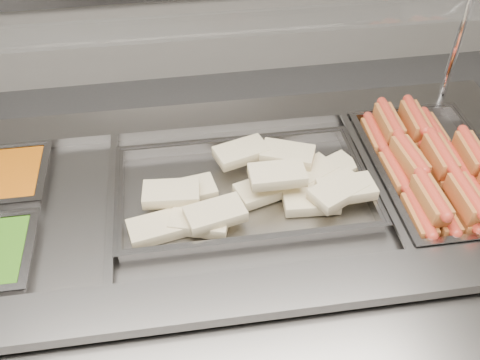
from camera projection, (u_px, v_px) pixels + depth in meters
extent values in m
cube|color=slate|center=(225.00, 288.00, 1.91)|extent=(1.94, 0.83, 0.93)
cube|color=gray|center=(241.00, 295.00, 1.31)|extent=(2.02, 0.17, 0.03)
cube|color=gray|center=(209.00, 118.00, 1.86)|extent=(2.02, 0.17, 0.03)
cube|color=black|center=(223.00, 220.00, 1.67)|extent=(1.75, 0.64, 0.02)
cube|color=gray|center=(372.00, 173.00, 1.63)|extent=(0.03, 0.61, 0.01)
cube|color=gray|center=(112.00, 200.00, 1.55)|extent=(0.03, 0.61, 0.01)
cylinder|color=silver|center=(459.00, 38.00, 1.76)|extent=(0.03, 0.03, 0.47)
cube|color=silver|center=(209.00, 24.00, 1.46)|extent=(1.78, 0.34, 0.09)
cube|color=#A95823|center=(418.00, 219.00, 1.51)|extent=(0.06, 0.16, 0.06)
cylinder|color=red|center=(420.00, 213.00, 1.50)|extent=(0.04, 0.18, 0.03)
cube|color=#A95823|center=(395.00, 174.00, 1.65)|extent=(0.06, 0.16, 0.06)
cylinder|color=red|center=(396.00, 169.00, 1.63)|extent=(0.03, 0.18, 0.03)
cube|color=#A95823|center=(374.00, 138.00, 1.79)|extent=(0.06, 0.16, 0.06)
cylinder|color=red|center=(376.00, 132.00, 1.77)|extent=(0.04, 0.18, 0.03)
cube|color=#A95823|center=(440.00, 216.00, 1.52)|extent=(0.06, 0.16, 0.06)
cylinder|color=red|center=(443.00, 210.00, 1.50)|extent=(0.04, 0.18, 0.03)
cube|color=#A95823|center=(415.00, 173.00, 1.66)|extent=(0.06, 0.16, 0.06)
cylinder|color=red|center=(417.00, 167.00, 1.64)|extent=(0.04, 0.18, 0.03)
cube|color=#A95823|center=(393.00, 136.00, 1.79)|extent=(0.06, 0.16, 0.06)
cylinder|color=red|center=(395.00, 130.00, 1.78)|extent=(0.04, 0.18, 0.03)
cube|color=#A95823|center=(463.00, 213.00, 1.53)|extent=(0.06, 0.16, 0.06)
cylinder|color=red|center=(465.00, 208.00, 1.51)|extent=(0.04, 0.18, 0.03)
cube|color=#A95823|center=(436.00, 171.00, 1.66)|extent=(0.06, 0.16, 0.06)
cylinder|color=red|center=(438.00, 165.00, 1.65)|extent=(0.04, 0.18, 0.03)
cube|color=#A95823|center=(413.00, 134.00, 1.80)|extent=(0.06, 0.16, 0.06)
cylinder|color=red|center=(414.00, 128.00, 1.78)|extent=(0.04, 0.18, 0.03)
cube|color=#A95823|center=(456.00, 168.00, 1.67)|extent=(0.06, 0.16, 0.06)
cylinder|color=red|center=(458.00, 163.00, 1.65)|extent=(0.04, 0.18, 0.03)
cube|color=#A95823|center=(432.00, 133.00, 1.81)|extent=(0.06, 0.16, 0.06)
cylinder|color=red|center=(433.00, 127.00, 1.79)|extent=(0.04, 0.18, 0.03)
cube|color=#A95823|center=(476.00, 167.00, 1.68)|extent=(0.06, 0.16, 0.06)
cylinder|color=red|center=(478.00, 161.00, 1.66)|extent=(0.04, 0.18, 0.03)
cube|color=#A95823|center=(431.00, 200.00, 1.49)|extent=(0.06, 0.16, 0.06)
cylinder|color=red|center=(433.00, 194.00, 1.47)|extent=(0.03, 0.18, 0.03)
cube|color=#A95823|center=(409.00, 158.00, 1.62)|extent=(0.07, 0.16, 0.06)
cylinder|color=red|center=(411.00, 152.00, 1.61)|extent=(0.04, 0.18, 0.03)
cube|color=#A95823|center=(389.00, 123.00, 1.75)|extent=(0.06, 0.16, 0.06)
cylinder|color=red|center=(390.00, 117.00, 1.74)|extent=(0.04, 0.18, 0.03)
cube|color=#A95823|center=(466.00, 198.00, 1.49)|extent=(0.06, 0.16, 0.06)
cylinder|color=red|center=(469.00, 192.00, 1.48)|extent=(0.04, 0.18, 0.03)
cube|color=#A95823|center=(440.00, 156.00, 1.63)|extent=(0.06, 0.16, 0.06)
cylinder|color=red|center=(442.00, 150.00, 1.61)|extent=(0.04, 0.18, 0.03)
cube|color=#A95823|center=(415.00, 120.00, 1.76)|extent=(0.07, 0.16, 0.06)
cylinder|color=red|center=(416.00, 115.00, 1.75)|extent=(0.05, 0.18, 0.03)
cube|color=#A95823|center=(471.00, 154.00, 1.64)|extent=(0.07, 0.17, 0.06)
cylinder|color=red|center=(474.00, 148.00, 1.62)|extent=(0.05, 0.18, 0.03)
cube|color=tan|center=(188.00, 191.00, 1.58)|extent=(0.17, 0.11, 0.03)
cube|color=tan|center=(309.00, 174.00, 1.63)|extent=(0.18, 0.16, 0.03)
cube|color=tan|center=(263.00, 190.00, 1.58)|extent=(0.18, 0.13, 0.03)
cube|color=tan|center=(158.00, 228.00, 1.47)|extent=(0.18, 0.12, 0.03)
cube|color=tan|center=(199.00, 221.00, 1.48)|extent=(0.18, 0.14, 0.03)
cube|color=tan|center=(331.00, 171.00, 1.65)|extent=(0.18, 0.15, 0.03)
cube|color=tan|center=(317.00, 187.00, 1.60)|extent=(0.18, 0.14, 0.03)
cube|color=tan|center=(311.00, 201.00, 1.55)|extent=(0.17, 0.10, 0.03)
cube|color=tan|center=(346.00, 189.00, 1.53)|extent=(0.16, 0.10, 0.03)
cube|color=tan|center=(215.00, 214.00, 1.47)|extent=(0.18, 0.12, 0.03)
cube|color=tan|center=(287.00, 154.00, 1.65)|extent=(0.18, 0.15, 0.03)
cube|color=tan|center=(171.00, 193.00, 1.53)|extent=(0.17, 0.11, 0.03)
cube|color=tan|center=(241.00, 152.00, 1.65)|extent=(0.18, 0.13, 0.03)
cube|color=tan|center=(338.00, 191.00, 1.53)|extent=(0.18, 0.15, 0.03)
cube|color=tan|center=(277.00, 175.00, 1.53)|extent=(0.16, 0.09, 0.03)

